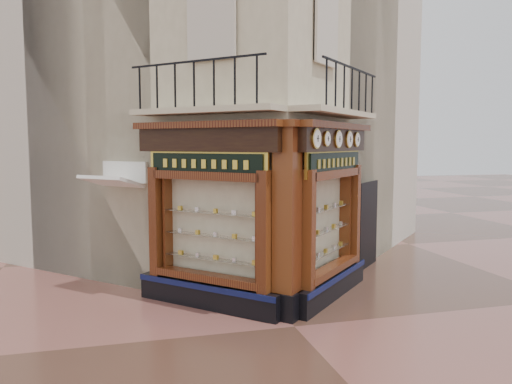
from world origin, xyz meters
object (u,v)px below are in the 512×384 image
object	(u,v)px
clock_d	(349,139)
clock_e	(357,140)
clock_c	(338,139)
signboard_right	(335,162)
clock_b	(327,139)
corner_pilaster	(287,223)
awning	(114,292)
signboard_left	(206,164)
clock_a	(316,139)

from	to	relation	value
clock_d	clock_e	size ratio (longest dim) A/B	1.12
clock_c	signboard_right	bearing A→B (deg)	45.01
clock_b	clock_c	size ratio (longest dim) A/B	0.81
clock_c	clock_e	xyz separation A→B (m)	(0.88, 0.88, -0.00)
corner_pilaster	clock_d	xyz separation A→B (m)	(1.95, 1.35, 1.67)
awning	signboard_right	size ratio (longest dim) A/B	0.62
clock_c	awning	distance (m)	6.35
corner_pilaster	clock_e	world-z (taller)	corner_pilaster
awning	clock_c	bearing A→B (deg)	-155.77
signboard_right	clock_c	bearing A→B (deg)	-134.99
clock_c	clock_e	size ratio (longest dim) A/B	1.12
clock_d	clock_e	world-z (taller)	clock_d
clock_c	signboard_right	size ratio (longest dim) A/B	0.18
awning	signboard_right	xyz separation A→B (m)	(4.87, -1.69, 3.10)
clock_b	clock_e	world-z (taller)	clock_e
clock_e	signboard_right	xyz separation A→B (m)	(-0.88, -0.72, -0.52)
clock_e	clock_d	bearing A→B (deg)	180.00
corner_pilaster	awning	world-z (taller)	corner_pilaster
clock_e	signboard_left	bearing A→B (deg)	145.76
clock_c	awning	bearing A→B (deg)	114.23
clock_d	awning	bearing A→B (deg)	120.79
clock_a	awning	size ratio (longest dim) A/B	0.30
signboard_right	signboard_left	bearing A→B (deg)	135.00
clock_a	signboard_right	world-z (taller)	clock_a
signboard_left	signboard_right	bearing A→B (deg)	-135.00
signboard_right	corner_pilaster	bearing A→B (deg)	169.75
clock_c	clock_d	distance (m)	0.69
clock_b	signboard_right	xyz separation A→B (m)	(0.47, 0.63, -0.52)
signboard_left	clock_c	bearing A→B (deg)	-138.06
awning	signboard_left	xyz separation A→B (m)	(1.95, -1.69, 3.10)
clock_c	signboard_left	bearing A→B (deg)	131.94
clock_a	clock_d	size ratio (longest dim) A/B	1.03
clock_c	signboard_right	distance (m)	0.54
clock_d	signboard_right	distance (m)	0.79
clock_e	signboard_left	size ratio (longest dim) A/B	0.16
clock_a	clock_b	world-z (taller)	clock_a
signboard_left	clock_d	bearing A→B (deg)	-129.41
corner_pilaster	clock_d	world-z (taller)	corner_pilaster
corner_pilaster	awning	xyz separation A→B (m)	(-3.41, 2.71, -1.95)
clock_a	signboard_left	size ratio (longest dim) A/B	0.19
clock_c	awning	world-z (taller)	clock_c
corner_pilaster	clock_d	size ratio (longest dim) A/B	10.03
clock_e	awning	size ratio (longest dim) A/B	0.25
clock_e	signboard_right	bearing A→B (deg)	174.42
clock_a	awning	xyz separation A→B (m)	(-4.02, 2.71, -3.62)
corner_pilaster	clock_b	bearing A→B (deg)	-23.68
awning	signboard_right	world-z (taller)	signboard_right
signboard_right	clock_a	bearing A→B (deg)	-175.22
clock_a	signboard_right	bearing A→B (deg)	4.78
clock_b	clock_d	distance (m)	1.36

